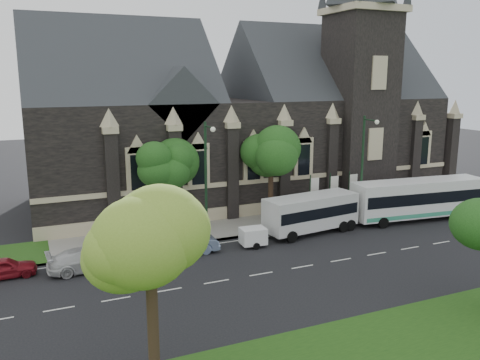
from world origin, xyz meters
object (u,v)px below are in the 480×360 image
tour_coach (418,198)px  car_far_white (88,259)px  sedan (184,243)px  car_far_red (4,268)px  banner_flag_right (351,189)px  banner_flag_center (333,191)px  banner_flag_left (313,193)px  box_trailer (253,236)px  tree_walk_left (169,161)px  tree_park_near (154,234)px  tree_walk_right (272,153)px  street_lamp_near (364,162)px  street_lamp_mid (207,175)px  shuttle_bus (311,212)px

tour_coach → car_far_white: bearing=-173.3°
sedan → car_far_red: 11.40m
banner_flag_right → sedan: bearing=-167.9°
banner_flag_center → tour_coach: size_ratio=0.33×
banner_flag_left → box_trailer: (-7.58, -4.15, -1.59)m
tree_walk_left → banner_flag_center: tree_walk_left is taller
tree_park_near → tree_walk_right: 24.58m
street_lamp_near → sedan: (-16.38, -1.67, -4.31)m
street_lamp_mid → sedan: street_lamp_mid is taller
banner_flag_center → tour_coach: (6.38, -3.55, -0.48)m
tree_walk_right → tour_coach: bearing=-24.7°
tour_coach → box_trailer: size_ratio=4.56×
street_lamp_near → car_far_red: 28.15m
tree_park_near → box_trailer: (10.48, 13.62, -5.62)m
tree_park_near → car_far_white: tree_park_near is taller
banner_flag_left → banner_flag_center: same height
tree_walk_right → banner_flag_center: (5.08, -1.71, -3.43)m
banner_flag_center → tour_coach: 7.31m
tree_park_near → shuttle_bus: size_ratio=1.06×
sedan → tree_park_near: bearing=161.2°
tree_walk_left → street_lamp_mid: 4.08m
banner_flag_center → car_far_red: bearing=-173.0°
tree_park_near → tree_walk_left: bearing=72.9°
car_far_red → car_far_white: bearing=-100.5°
tree_walk_right → banner_flag_right: (7.08, -1.71, -3.43)m
tree_walk_right → banner_flag_center: tree_walk_right is taller
tree_walk_right → box_trailer: 8.94m
street_lamp_near → banner_flag_center: (-1.71, 1.91, -2.73)m
street_lamp_mid → tree_walk_right: bearing=26.6°
tree_park_near → banner_flag_left: size_ratio=2.14×
tree_walk_right → street_lamp_mid: 8.10m
tree_park_near → tour_coach: size_ratio=0.71×
box_trailer → tree_walk_left: bearing=131.5°
shuttle_bus → car_far_red: shuttle_bus is taller
banner_flag_center → sedan: (-14.66, -3.58, -1.58)m
street_lamp_near → shuttle_bus: 6.72m
shuttle_bus → car_far_red: size_ratio=2.13×
street_lamp_mid → car_far_red: (-13.77, -1.30, -4.47)m
street_lamp_near → car_far_white: bearing=-174.8°
tour_coach → shuttle_bus: bearing=-177.2°
tree_walk_left → shuttle_bus: 11.83m
street_lamp_mid → shuttle_bus: size_ratio=1.12×
car_far_white → banner_flag_left: bearing=-81.6°
tree_park_near → street_lamp_near: bearing=36.1°
banner_flag_right → sedan: (-16.66, -3.58, -1.58)m
tree_walk_right → car_far_red: tree_walk_right is taller
banner_flag_right → tree_park_near: bearing=-141.1°
sedan → car_far_red: size_ratio=1.30×
tree_walk_left → banner_flag_center: size_ratio=1.91×
car_far_red → tree_walk_left: bearing=-69.3°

